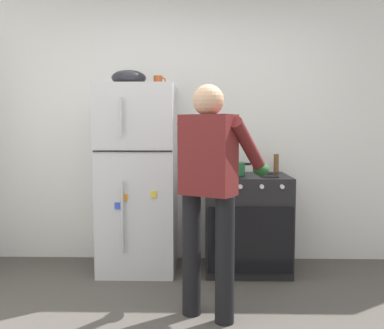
{
  "coord_description": "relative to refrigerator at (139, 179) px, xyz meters",
  "views": [
    {
      "loc": [
        0.05,
        -2.34,
        1.3
      ],
      "look_at": [
        -0.03,
        1.32,
        1.0
      ],
      "focal_mm": 40.04,
      "sensor_mm": 36.0,
      "label": 1
    }
  ],
  "objects": [
    {
      "name": "kitchen_wall_back",
      "position": [
        0.53,
        0.38,
        0.5
      ],
      "size": [
        6.0,
        0.1,
        2.7
      ],
      "primitive_type": "cube",
      "color": "white",
      "rests_on": "ground"
    },
    {
      "name": "refrigerator",
      "position": [
        0.0,
        0.0,
        0.0
      ],
      "size": [
        0.68,
        0.72,
        1.7
      ],
      "color": "silver",
      "rests_on": "ground"
    },
    {
      "name": "stove_range",
      "position": [
        1.0,
        -0.01,
        -0.41
      ],
      "size": [
        0.76,
        0.67,
        0.89
      ],
      "color": "black",
      "rests_on": "ground"
    },
    {
      "name": "person_cook",
      "position": [
        0.65,
        -1.01,
        0.11
      ],
      "size": [
        0.68,
        0.75,
        1.6
      ],
      "color": "black",
      "rests_on": "ground"
    },
    {
      "name": "red_pot",
      "position": [
        0.84,
        -0.05,
        0.1
      ],
      "size": [
        0.37,
        0.27,
        0.12
      ],
      "color": "#236638",
      "rests_on": "stove_range"
    },
    {
      "name": "coffee_mug",
      "position": [
        0.18,
        0.05,
        0.9
      ],
      "size": [
        0.11,
        0.08,
        0.1
      ],
      "color": "#B24C1E",
      "rests_on": "refrigerator"
    },
    {
      "name": "pepper_mill",
      "position": [
        1.3,
        0.2,
        0.13
      ],
      "size": [
        0.05,
        0.05,
        0.18
      ],
      "primitive_type": "cylinder",
      "color": "brown",
      "rests_on": "stove_range"
    },
    {
      "name": "mixing_bowl",
      "position": [
        -0.08,
        0.0,
        0.92
      ],
      "size": [
        0.31,
        0.31,
        0.14
      ],
      "primitive_type": "ellipsoid",
      "color": "black",
      "rests_on": "refrigerator"
    }
  ]
}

